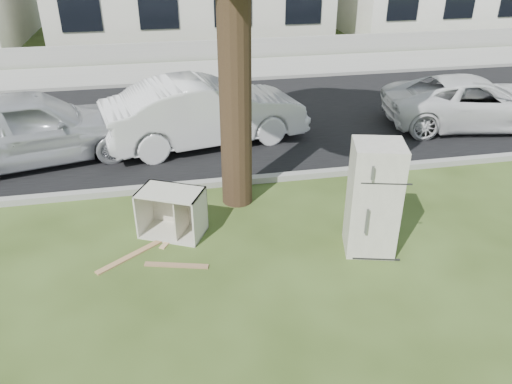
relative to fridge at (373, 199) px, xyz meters
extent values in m
plane|color=#2F3F16|center=(-1.33, 0.07, -0.87)|extent=(120.00, 120.00, 0.00)
cube|color=black|center=(-1.33, 6.07, -0.86)|extent=(120.00, 7.00, 0.01)
cube|color=gray|center=(-1.33, 2.52, -0.87)|extent=(120.00, 0.18, 0.12)
cube|color=gray|center=(-1.33, 9.62, -0.87)|extent=(120.00, 0.18, 0.12)
cube|color=gray|center=(-1.33, 11.07, -0.86)|extent=(120.00, 2.80, 0.01)
cube|color=gray|center=(-1.33, 12.67, -0.52)|extent=(120.00, 0.15, 0.70)
cylinder|color=black|center=(-1.73, 1.87, 1.73)|extent=(0.54, 0.54, 5.20)
cube|color=white|center=(0.00, 0.00, 0.00)|extent=(0.86, 0.82, 1.74)
cube|color=white|center=(-2.93, 1.00, -0.48)|extent=(1.16, 0.99, 0.77)
cube|color=#AC8053|center=(-3.57, 0.49, -0.86)|extent=(1.07, 0.82, 0.02)
cube|color=#916D4C|center=(-2.93, 0.10, -0.86)|extent=(0.94, 0.34, 0.02)
cube|color=tan|center=(-2.93, 0.91, -0.86)|extent=(0.48, 0.70, 0.02)
imported|color=silver|center=(-1.98, 4.71, -0.13)|extent=(4.73, 2.44, 1.48)
imported|color=silver|center=(4.58, 4.53, -0.26)|extent=(4.60, 2.65, 1.21)
imported|color=#B6B8BE|center=(-5.62, 4.39, -0.10)|extent=(4.77, 2.78, 1.53)
camera|label=1|loc=(-2.94, -5.95, 3.55)|focal=35.00mm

